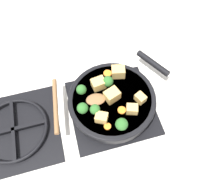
% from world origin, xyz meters
% --- Properties ---
extents(ground_plane, '(2.40, 2.40, 0.00)m').
position_xyz_m(ground_plane, '(0.00, 0.00, 0.00)').
color(ground_plane, white).
extents(front_burner_grate, '(0.31, 0.31, 0.03)m').
position_xyz_m(front_burner_grate, '(0.00, 0.00, 0.01)').
color(front_burner_grate, black).
rests_on(front_burner_grate, ground_plane).
extents(rear_burner_grate, '(0.31, 0.31, 0.03)m').
position_xyz_m(rear_burner_grate, '(0.00, 0.36, 0.01)').
color(rear_burner_grate, black).
rests_on(rear_burner_grate, ground_plane).
extents(skillet_pan, '(0.34, 0.40, 0.05)m').
position_xyz_m(skillet_pan, '(0.00, -0.00, 0.05)').
color(skillet_pan, black).
rests_on(skillet_pan, front_burner_grate).
extents(wooden_spoon, '(0.21, 0.19, 0.02)m').
position_xyz_m(wooden_spoon, '(0.01, 0.13, 0.08)').
color(wooden_spoon, brown).
rests_on(wooden_spoon, skillet_pan).
extents(tofu_cube_center_large, '(0.05, 0.05, 0.03)m').
position_xyz_m(tofu_cube_center_large, '(-0.07, 0.05, 0.09)').
color(tofu_cube_center_large, tan).
rests_on(tofu_cube_center_large, skillet_pan).
extents(tofu_cube_near_handle, '(0.04, 0.05, 0.04)m').
position_xyz_m(tofu_cube_near_handle, '(0.06, 0.03, 0.09)').
color(tofu_cube_near_handle, tan).
rests_on(tofu_cube_near_handle, skillet_pan).
extents(tofu_cube_east_chunk, '(0.05, 0.06, 0.04)m').
position_xyz_m(tofu_cube_east_chunk, '(-0.00, 0.00, 0.09)').
color(tofu_cube_east_chunk, tan).
rests_on(tofu_cube_east_chunk, skillet_pan).
extents(tofu_cube_west_chunk, '(0.05, 0.06, 0.04)m').
position_xyz_m(tofu_cube_west_chunk, '(0.09, -0.05, 0.09)').
color(tofu_cube_west_chunk, tan).
rests_on(tofu_cube_west_chunk, skillet_pan).
extents(tofu_cube_back_piece, '(0.04, 0.04, 0.03)m').
position_xyz_m(tofu_cube_back_piece, '(-0.03, -0.09, 0.09)').
color(tofu_cube_back_piece, tan).
rests_on(tofu_cube_back_piece, skillet_pan).
extents(tofu_cube_front_piece, '(0.04, 0.05, 0.03)m').
position_xyz_m(tofu_cube_front_piece, '(-0.07, -0.05, 0.09)').
color(tofu_cube_front_piece, tan).
rests_on(tofu_cube_front_piece, skillet_pan).
extents(broccoli_floret_near_spoon, '(0.04, 0.04, 0.05)m').
position_xyz_m(broccoli_floret_near_spoon, '(-0.11, -0.00, 0.10)').
color(broccoli_floret_near_spoon, '#709956').
rests_on(broccoli_floret_near_spoon, skillet_pan).
extents(broccoli_floret_center_top, '(0.03, 0.03, 0.04)m').
position_xyz_m(broccoli_floret_center_top, '(-0.04, 0.07, 0.10)').
color(broccoli_floret_center_top, '#709956').
rests_on(broccoli_floret_center_top, skillet_pan).
extents(broccoli_floret_east_rim, '(0.04, 0.04, 0.04)m').
position_xyz_m(broccoli_floret_east_rim, '(0.05, 0.10, 0.10)').
color(broccoli_floret_east_rim, '#709956').
rests_on(broccoli_floret_east_rim, skillet_pan).
extents(broccoli_floret_west_rim, '(0.04, 0.04, 0.05)m').
position_xyz_m(broccoli_floret_west_rim, '(0.05, -0.00, 0.10)').
color(broccoli_floret_west_rim, '#709956').
rests_on(broccoli_floret_west_rim, skillet_pan).
extents(broccoli_floret_north_edge, '(0.04, 0.04, 0.05)m').
position_xyz_m(broccoli_floret_north_edge, '(-0.03, 0.11, 0.10)').
color(broccoli_floret_north_edge, '#709956').
rests_on(broccoli_floret_north_edge, skillet_pan).
extents(carrot_slice_orange_thin, '(0.02, 0.02, 0.01)m').
position_xyz_m(carrot_slice_orange_thin, '(-0.10, 0.04, 0.08)').
color(carrot_slice_orange_thin, orange).
rests_on(carrot_slice_orange_thin, skillet_pan).
extents(carrot_slice_near_center, '(0.03, 0.03, 0.01)m').
position_xyz_m(carrot_slice_near_center, '(-0.06, -0.02, 0.08)').
color(carrot_slice_near_center, orange).
rests_on(carrot_slice_near_center, skillet_pan).
extents(carrot_slice_edge_slice, '(0.03, 0.03, 0.01)m').
position_xyz_m(carrot_slice_edge_slice, '(0.10, -0.01, 0.08)').
color(carrot_slice_edge_slice, orange).
rests_on(carrot_slice_edge_slice, skillet_pan).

